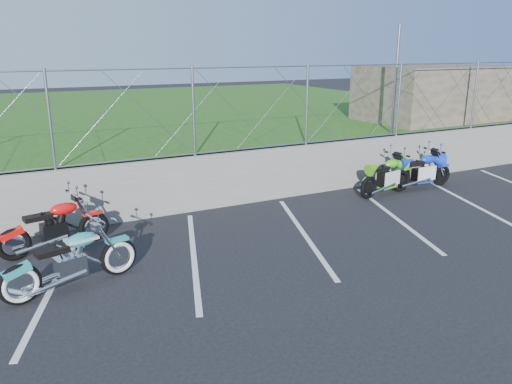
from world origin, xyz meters
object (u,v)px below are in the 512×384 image
cruiser_turquoise (73,262)px  sportbike_blue (422,172)px  sportbike_green (387,177)px  naked_orange (56,228)px

cruiser_turquoise → sportbike_blue: 9.40m
cruiser_turquoise → sportbike_green: 8.23m
naked_orange → sportbike_blue: size_ratio=1.02×
cruiser_turquoise → sportbike_green: size_ratio=1.10×
cruiser_turquoise → sportbike_blue: (9.22, 1.86, 0.01)m
naked_orange → sportbike_green: naked_orange is taller
sportbike_green → sportbike_blue: size_ratio=0.98×
naked_orange → sportbike_blue: bearing=-11.7°
sportbike_blue → cruiser_turquoise: bearing=-166.2°
cruiser_turquoise → naked_orange: size_ratio=1.06×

